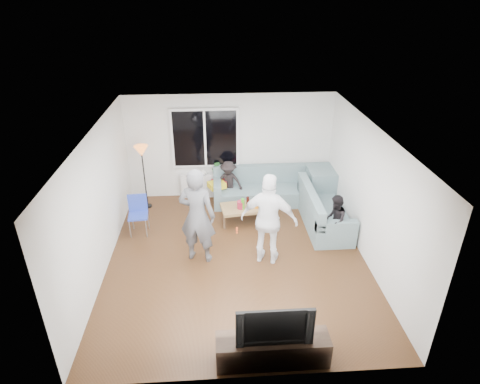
{
  "coord_description": "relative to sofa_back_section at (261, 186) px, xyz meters",
  "views": [
    {
      "loc": [
        -0.38,
        -6.51,
        4.81
      ],
      "look_at": [
        0.1,
        0.6,
        1.15
      ],
      "focal_mm": 30.15,
      "sensor_mm": 36.0,
      "label": 1
    }
  ],
  "objects": [
    {
      "name": "cushion_red",
      "position": [
        -1.02,
        0.06,
        0.09
      ],
      "size": [
        0.38,
        0.32,
        0.13
      ],
      "primitive_type": "cube",
      "rotation": [
        0.0,
        0.0,
        0.06
      ],
      "color": "maroon",
      "rests_on": "sofa_back_section"
    },
    {
      "name": "cushion_yellow",
      "position": [
        -1.07,
        -0.02,
        0.09
      ],
      "size": [
        0.48,
        0.45,
        0.14
      ],
      "primitive_type": "cube",
      "rotation": [
        0.0,
        0.0,
        0.41
      ],
      "color": "yellow",
      "rests_on": "sofa_back_section"
    },
    {
      "name": "tv_console",
      "position": [
        -0.37,
        -4.77,
        -0.2
      ],
      "size": [
        1.6,
        0.4,
        0.44
      ],
      "primitive_type": "cube",
      "color": "#35271A",
      "rests_on": "floor"
    },
    {
      "name": "bottle_d",
      "position": [
        -0.21,
        -1.03,
        0.12
      ],
      "size": [
        0.07,
        0.07,
        0.28
      ],
      "primitive_type": "cylinder",
      "color": "orange",
      "rests_on": "coffee_table"
    },
    {
      "name": "floor",
      "position": [
        -0.72,
        -2.27,
        -0.45
      ],
      "size": [
        5.0,
        5.5,
        0.04
      ],
      "primitive_type": "cube",
      "color": "#56351C",
      "rests_on": "ground"
    },
    {
      "name": "wall_right",
      "position": [
        1.8,
        -2.27,
        0.88
      ],
      "size": [
        0.04,
        5.5,
        2.6
      ],
      "primitive_type": "cube",
      "color": "silver",
      "rests_on": "ground"
    },
    {
      "name": "player_left",
      "position": [
        -1.46,
        -2.24,
        0.54
      ],
      "size": [
        0.8,
        0.64,
        1.93
      ],
      "primitive_type": "imported",
      "rotation": [
        0.0,
        0.0,
        2.85
      ],
      "color": "#4D4E52",
      "rests_on": "floor"
    },
    {
      "name": "sofa_back_section",
      "position": [
        0.0,
        0.0,
        0.0
      ],
      "size": [
        2.3,
        0.85,
        0.85
      ],
      "primitive_type": null,
      "color": "slate",
      "rests_on": "floor"
    },
    {
      "name": "coffee_table",
      "position": [
        -0.44,
        -0.93,
        -0.22
      ],
      "size": [
        1.17,
        0.74,
        0.4
      ],
      "primitive_type": "cube",
      "rotation": [
        0.0,
        0.0,
        0.14
      ],
      "color": "#9C794B",
      "rests_on": "floor"
    },
    {
      "name": "ceiling",
      "position": [
        -0.72,
        -2.27,
        2.2
      ],
      "size": [
        5.0,
        5.5,
        0.04
      ],
      "primitive_type": "cube",
      "color": "white",
      "rests_on": "ground"
    },
    {
      "name": "wall_back",
      "position": [
        -0.72,
        0.5,
        0.88
      ],
      "size": [
        5.0,
        0.04,
        2.6
      ],
      "primitive_type": "cube",
      "color": "silver",
      "rests_on": "ground"
    },
    {
      "name": "player_right",
      "position": [
        -0.13,
        -2.39,
        0.49
      ],
      "size": [
        1.16,
        0.77,
        1.84
      ],
      "primitive_type": "imported",
      "rotation": [
        0.0,
        0.0,
        2.82
      ],
      "color": "white",
      "rests_on": "floor"
    },
    {
      "name": "television",
      "position": [
        -0.37,
        -4.77,
        0.32
      ],
      "size": [
        1.06,
        0.14,
        0.61
      ],
      "primitive_type": "imported",
      "color": "black",
      "rests_on": "tv_console"
    },
    {
      "name": "window_frame",
      "position": [
        -1.32,
        0.42,
        1.12
      ],
      "size": [
        1.62,
        0.06,
        1.47
      ],
      "primitive_type": "cube",
      "color": "white",
      "rests_on": "wall_back"
    },
    {
      "name": "bottle_b",
      "position": [
        -0.52,
        -1.04,
        0.1
      ],
      "size": [
        0.08,
        0.08,
        0.25
      ],
      "primitive_type": "cylinder",
      "color": "green",
      "rests_on": "coffee_table"
    },
    {
      "name": "bottle_e",
      "position": [
        -0.08,
        -0.8,
        0.08
      ],
      "size": [
        0.07,
        0.07,
        0.22
      ],
      "primitive_type": "cylinder",
      "color": "black",
      "rests_on": "coffee_table"
    },
    {
      "name": "radiator",
      "position": [
        -1.32,
        0.38,
        -0.11
      ],
      "size": [
        1.3,
        0.12,
        0.62
      ],
      "primitive_type": "cube",
      "color": "silver",
      "rests_on": "floor"
    },
    {
      "name": "potted_plant",
      "position": [
        -1.08,
        0.35,
        0.37
      ],
      "size": [
        0.22,
        0.19,
        0.36
      ],
      "primitive_type": "imported",
      "rotation": [
        0.0,
        0.0,
        -0.18
      ],
      "color": "#255E26",
      "rests_on": "radiator"
    },
    {
      "name": "spectator_back",
      "position": [
        -0.79,
        0.03,
        0.12
      ],
      "size": [
        0.79,
        0.58,
        1.1
      ],
      "primitive_type": "imported",
      "rotation": [
        0.0,
        0.0,
        -0.27
      ],
      "color": "black",
      "rests_on": "floor"
    },
    {
      "name": "floor_lamp",
      "position": [
        -2.77,
        -0.06,
        0.36
      ],
      "size": [
        0.32,
        0.32,
        1.56
      ],
      "primitive_type": null,
      "color": "orange",
      "rests_on": "floor"
    },
    {
      "name": "vase",
      "position": [
        -1.4,
        0.35,
        0.29
      ],
      "size": [
        0.2,
        0.2,
        0.18
      ],
      "primitive_type": "imported",
      "rotation": [
        0.0,
        0.0,
        -0.11
      ],
      "color": "silver",
      "rests_on": "radiator"
    },
    {
      "name": "pitcher",
      "position": [
        -0.56,
        -1.0,
        0.06
      ],
      "size": [
        0.17,
        0.17,
        0.17
      ],
      "primitive_type": "cylinder",
      "color": "maroon",
      "rests_on": "coffee_table"
    },
    {
      "name": "wall_front",
      "position": [
        -0.72,
        -5.04,
        0.88
      ],
      "size": [
        5.0,
        0.04,
        2.6
      ],
      "primitive_type": "cube",
      "color": "silver",
      "rests_on": "ground"
    },
    {
      "name": "window_mullion",
      "position": [
        -1.32,
        0.37,
        1.12
      ],
      "size": [
        0.05,
        0.03,
        1.35
      ],
      "primitive_type": "cube",
      "color": "white",
      "rests_on": "window_frame"
    },
    {
      "name": "wall_left",
      "position": [
        -3.24,
        -2.27,
        0.88
      ],
      "size": [
        0.04,
        5.5,
        2.6
      ],
      "primitive_type": "cube",
      "color": "silver",
      "rests_on": "ground"
    },
    {
      "name": "spectator_right",
      "position": [
        1.3,
        -1.9,
        0.12
      ],
      "size": [
        0.56,
        0.63,
        1.1
      ],
      "primitive_type": "imported",
      "rotation": [
        0.0,
        0.0,
        -1.88
      ],
      "color": "black",
      "rests_on": "floor"
    },
    {
      "name": "sofa_right_section",
      "position": [
        1.3,
        -1.14,
        0.0
      ],
      "size": [
        2.0,
        0.85,
        0.85
      ],
      "primitive_type": null,
      "rotation": [
        0.0,
        0.0,
        1.57
      ],
      "color": "slate",
      "rests_on": "floor"
    },
    {
      "name": "side_chair",
      "position": [
        -2.77,
        -1.24,
        0.01
      ],
      "size": [
        0.43,
        0.43,
        0.86
      ],
      "primitive_type": null,
      "rotation": [
        0.0,
        0.0,
        0.09
      ],
      "color": "#283EAD",
      "rests_on": "floor"
    },
    {
      "name": "window_glass",
      "position": [
        -1.32,
        0.38,
        1.12
      ],
      "size": [
        1.5,
        0.02,
        1.35
      ],
      "primitive_type": "cube",
      "color": "black",
      "rests_on": "window_frame"
    },
    {
      "name": "bottle_c",
      "position": [
        -0.39,
        -0.81,
        0.06
      ],
      "size": [
        0.07,
        0.07,
        0.17
      ],
      "primitive_type": "cylinder",
      "color": "black",
      "rests_on": "coffee_table"
    },
    {
      "name": "sofa_corner",
      "position": [
        1.58,
        0.0,
        0.0
      ],
      "size": [
        0.85,
        0.85,
        0.85
      ],
      "primitive_type": "cube",
      "color": "slate",
      "rests_on": "floor"
    }
  ]
}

